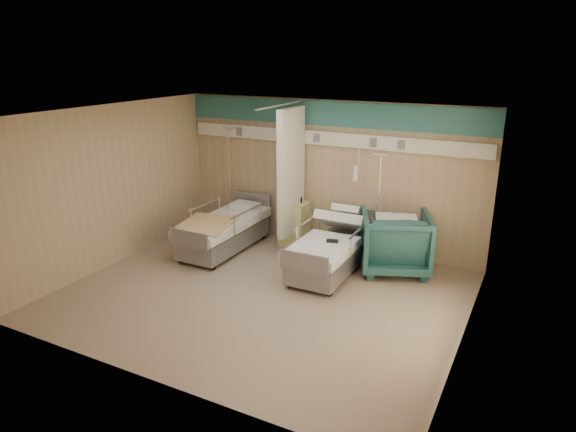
{
  "coord_description": "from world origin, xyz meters",
  "views": [
    {
      "loc": [
        3.7,
        -6.29,
        3.65
      ],
      "look_at": [
        0.13,
        0.6,
        1.14
      ],
      "focal_mm": 32.0,
      "sensor_mm": 36.0,
      "label": 1
    }
  ],
  "objects_px": {
    "bedside_cabinet": "(295,224)",
    "bed_left": "(224,234)",
    "iv_stand_right": "(376,241)",
    "bed_right": "(331,254)",
    "visitor_armchair": "(395,242)",
    "iv_stand_left": "(231,211)"
  },
  "relations": [
    {
      "from": "bed_right",
      "to": "visitor_armchair",
      "type": "bearing_deg",
      "value": 30.07
    },
    {
      "from": "bed_left",
      "to": "iv_stand_right",
      "type": "relative_size",
      "value": 1.09
    },
    {
      "from": "bed_left",
      "to": "iv_stand_right",
      "type": "height_order",
      "value": "iv_stand_right"
    },
    {
      "from": "bed_left",
      "to": "iv_stand_left",
      "type": "xyz_separation_m",
      "value": [
        -0.48,
        0.98,
        0.14
      ]
    },
    {
      "from": "bedside_cabinet",
      "to": "iv_stand_right",
      "type": "relative_size",
      "value": 0.43
    },
    {
      "from": "bedside_cabinet",
      "to": "bed_left",
      "type": "bearing_deg",
      "value": -139.4
    },
    {
      "from": "bed_right",
      "to": "iv_stand_left",
      "type": "relative_size",
      "value": 0.98
    },
    {
      "from": "bedside_cabinet",
      "to": "iv_stand_left",
      "type": "bearing_deg",
      "value": 177.01
    },
    {
      "from": "visitor_armchair",
      "to": "bedside_cabinet",
      "type": "bearing_deg",
      "value": -31.97
    },
    {
      "from": "bedside_cabinet",
      "to": "iv_stand_right",
      "type": "xyz_separation_m",
      "value": [
        1.71,
        -0.15,
        -0.02
      ]
    },
    {
      "from": "bed_left",
      "to": "bedside_cabinet",
      "type": "xyz_separation_m",
      "value": [
        1.05,
        0.9,
        0.11
      ]
    },
    {
      "from": "visitor_armchair",
      "to": "bed_right",
      "type": "bearing_deg",
      "value": 7.53
    },
    {
      "from": "bed_right",
      "to": "iv_stand_right",
      "type": "distance_m",
      "value": 0.94
    },
    {
      "from": "bed_right",
      "to": "iv_stand_left",
      "type": "distance_m",
      "value": 2.86
    },
    {
      "from": "bed_left",
      "to": "visitor_armchair",
      "type": "relative_size",
      "value": 1.86
    },
    {
      "from": "bed_right",
      "to": "bedside_cabinet",
      "type": "bearing_deg",
      "value": 141.95
    },
    {
      "from": "iv_stand_right",
      "to": "iv_stand_left",
      "type": "distance_m",
      "value": 3.24
    },
    {
      "from": "bedside_cabinet",
      "to": "iv_stand_right",
      "type": "bearing_deg",
      "value": -4.91
    },
    {
      "from": "bed_left",
      "to": "iv_stand_left",
      "type": "relative_size",
      "value": 0.98
    },
    {
      "from": "bed_right",
      "to": "bed_left",
      "type": "bearing_deg",
      "value": 180.0
    },
    {
      "from": "bed_right",
      "to": "bedside_cabinet",
      "type": "relative_size",
      "value": 2.54
    },
    {
      "from": "bed_right",
      "to": "bed_left",
      "type": "distance_m",
      "value": 2.2
    }
  ]
}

